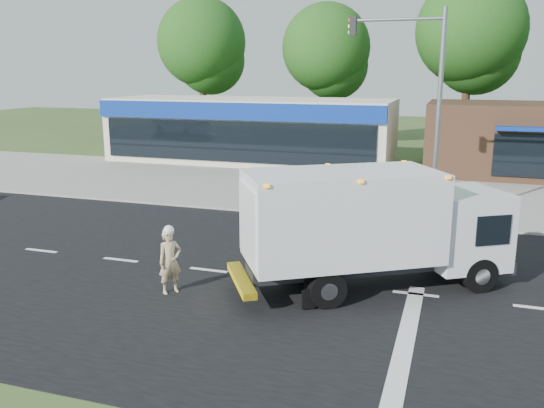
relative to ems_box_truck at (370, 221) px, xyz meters
name	(u,v)px	position (x,y,z in m)	size (l,w,h in m)	color
ground	(306,282)	(-1.72, -0.06, -1.89)	(120.00, 120.00, 0.00)	#385123
road_asphalt	(306,282)	(-1.72, -0.06, -1.89)	(60.00, 14.00, 0.02)	black
sidewalk	(357,212)	(-1.72, 8.14, -1.83)	(60.00, 2.40, 0.12)	gray
parking_apron	(377,187)	(-1.72, 13.94, -1.88)	(60.00, 9.00, 0.02)	gray
lane_markings	(344,306)	(-0.37, -1.41, -1.87)	(55.20, 7.00, 0.01)	silver
ems_box_truck	(370,221)	(0.00, 0.00, 0.00)	(7.50, 5.81, 3.28)	black
emergency_worker	(170,260)	(-4.95, -1.96, -0.97)	(0.73, 0.77, 1.87)	tan
retail_strip_mall	(250,130)	(-10.72, 19.87, 0.12)	(18.00, 6.20, 4.00)	beige
brown_storefront	(520,139)	(5.28, 19.92, 0.11)	(10.00, 6.70, 4.00)	#382316
traffic_signal_pole	(422,94)	(0.64, 7.54, 3.03)	(3.51, 0.25, 8.00)	gray
background_trees	(398,46)	(-2.56, 28.10, 5.49)	(36.77, 7.39, 12.10)	#332114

